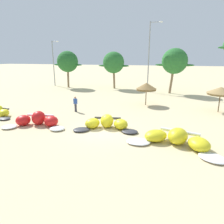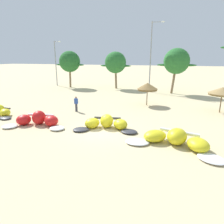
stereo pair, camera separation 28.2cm
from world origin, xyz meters
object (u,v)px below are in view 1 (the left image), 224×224
Objects in this scene: kite_center at (176,139)px; beach_umbrella_middle at (221,91)px; lamppost_west at (54,61)px; kite_left_of_center at (107,123)px; palm_leftmost at (68,62)px; palm_left at (114,63)px; palm_left_of_gap at (175,61)px; lamppost_west_center at (150,54)px; kite_left at (37,120)px; person_by_umbrellas at (76,104)px; beach_umbrella_near_van at (146,87)px.

kite_center is 2.31× the size of beach_umbrella_middle.
lamppost_west is at bearing 135.61° from kite_center.
kite_left_of_center is 0.78× the size of palm_leftmost.
palm_leftmost is 8.64m from palm_left.
lamppost_west reaches higher than kite_center.
lamppost_west is (-22.84, 2.35, -0.15)m from palm_left_of_gap.
palm_leftmost is (-19.79, 21.75, 4.36)m from kite_center.
palm_left is 0.94× the size of palm_left_of_gap.
palm_leftmost is at bearing 177.28° from lamppost_west_center.
kite_left_of_center is at bearing 162.15° from kite_center.
lamppost_west reaches higher than kite_left.
beach_umbrella_middle is at bearing 16.67° from person_by_umbrellas.
palm_left_of_gap is (2.91, 9.49, 2.75)m from beach_umbrella_near_van.
person_by_umbrellas is at bearing 150.52° from kite_center.
palm_left_of_gap reaches higher than beach_umbrella_middle.
lamppost_west_center is at bearing 95.77° from beach_umbrella_near_van.
beach_umbrella_near_van is 0.40× the size of palm_leftmost.
beach_umbrella_middle is 14.52m from lamppost_west_center.
beach_umbrella_middle is 0.25× the size of lamppost_west_center.
lamppost_west_center is at bearing -6.04° from lamppost_west.
kite_center is at bearing -47.70° from palm_leftmost.
beach_umbrella_middle is (4.22, 10.13, 1.85)m from kite_center.
palm_leftmost is (-8.53, 21.06, 4.31)m from kite_left.
person_by_umbrellas is at bearing -52.39° from lamppost_west.
kite_left_of_center is at bearing -139.03° from beach_umbrella_middle.
person_by_umbrellas is 18.18m from palm_left_of_gap.
kite_left is at bearing -61.22° from lamppost_west.
person_by_umbrellas is at bearing -122.75° from palm_left_of_gap.
lamppost_west_center reaches higher than beach_umbrella_middle.
person_by_umbrellas is at bearing 78.92° from kite_left.
beach_umbrella_near_van reaches higher than kite_left.
beach_umbrella_near_van is 8.68m from person_by_umbrellas.
kite_left_of_center is 20.04m from palm_left_of_gap.
kite_left reaches higher than kite_center.
beach_umbrella_middle is at bearing 67.38° from kite_center.
lamppost_west is at bearing 173.96° from lamppost_west_center.
lamppost_west_center is at bearing 102.31° from kite_center.
lamppost_west_center is (-3.90, 0.35, 1.08)m from palm_left_of_gap.
beach_umbrella_near_van is 0.41× the size of palm_left.
kite_left_of_center is at bearing -104.09° from palm_left_of_gap.
lamppost_west_center reaches higher than palm_left.
kite_center is 26.01m from palm_left.
kite_left is at bearing 176.51° from kite_center.
person_by_umbrellas is at bearing 139.99° from kite_left_of_center.
kite_center is at bearing -77.69° from lamppost_west_center.
kite_center is 11.89m from beach_umbrella_near_van.
beach_umbrella_middle is 0.32× the size of lamppost_west.
lamppost_west is (-12.28, -0.04, 0.19)m from palm_left.
kite_left is at bearing -117.87° from palm_left_of_gap.
palm_left is at bearing 140.08° from beach_umbrella_middle.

